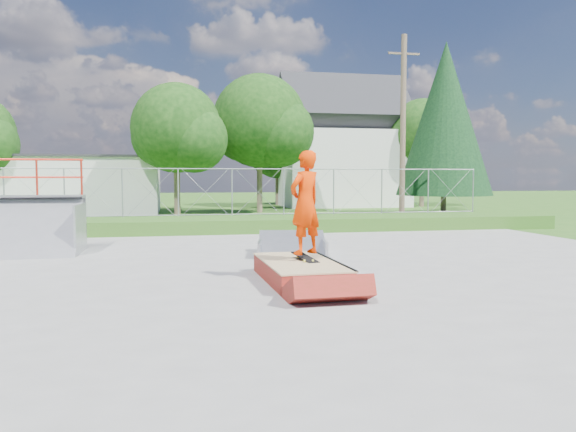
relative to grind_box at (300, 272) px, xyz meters
name	(u,v)px	position (x,y,z in m)	size (l,w,h in m)	color
ground	(287,277)	(-0.13, 0.61, -0.20)	(120.00, 120.00, 0.00)	#2A5A19
concrete_pad	(287,276)	(-0.13, 0.61, -0.18)	(20.00, 16.00, 0.04)	gray
grass_berm	(235,224)	(-0.13, 10.11, 0.05)	(24.00, 3.00, 0.50)	#2A5A19
grind_box	(300,272)	(0.00, 0.00, 0.00)	(1.38, 2.73, 0.40)	maroon
quarter_pipe	(28,207)	(-5.87, 4.91, 1.03)	(2.46, 2.08, 2.46)	#A2A4A9
flat_bank_ramp	(292,245)	(0.60, 3.53, 0.06)	(1.68, 1.79, 0.51)	#A2A4A9
skateboard	(305,258)	(0.13, 0.12, 0.24)	(0.22, 0.80, 0.02)	black
skater	(305,206)	(0.13, 0.12, 1.22)	(0.71, 0.47, 1.95)	#E63000
chain_link_fence	(232,192)	(-0.13, 11.11, 1.20)	(20.00, 0.06, 1.80)	#919599
utility_building_flat	(66,185)	(-8.13, 22.61, 1.30)	(10.00, 6.00, 3.00)	silver
gable_house	(341,149)	(8.87, 26.61, 3.63)	(8.40, 6.08, 8.94)	silver
utility_pole	(403,130)	(7.37, 12.61, 3.80)	(0.24, 0.24, 8.00)	brown
tree_left_near	(181,131)	(-1.88, 18.44, 4.04)	(4.76, 4.48, 6.65)	brown
tree_center	(265,124)	(2.66, 20.42, 4.64)	(5.44, 5.12, 7.60)	brown
tree_right_far	(428,138)	(14.14, 24.43, 4.34)	(5.10, 4.80, 7.12)	brown
tree_back_mid	(281,153)	(5.09, 28.46, 3.43)	(4.08, 3.84, 5.70)	brown
conifer_tree	(445,119)	(11.87, 17.61, 4.85)	(5.04, 5.04, 9.10)	brown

